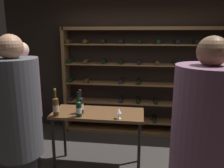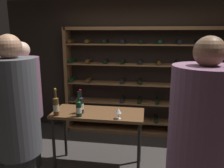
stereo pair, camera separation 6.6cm
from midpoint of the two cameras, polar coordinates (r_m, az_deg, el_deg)
The scene contains 11 objects.
back_wall at distance 4.56m, azimuth 4.93°, elevation 4.41°, with size 5.28×0.10×2.64m, color black.
wine_rack at distance 4.40m, azimuth 8.31°, elevation 0.44°, with size 3.31×0.32×2.10m.
tasting_table at distance 3.28m, azimuth -4.16°, elevation -8.82°, with size 1.30×0.56×0.88m.
person_guest_plum_blouse at distance 2.35m, azimuth -23.48°, elevation -10.59°, with size 0.44×0.44×1.98m.
person_guest_blue_shirt at distance 4.46m, azimuth -23.74°, elevation -1.07°, with size 0.50×0.50×1.83m.
person_host_in_suit at distance 1.98m, azimuth 21.20°, elevation -15.40°, with size 0.51×0.51×1.98m.
person_guest_khaki at distance 3.45m, azimuth -21.74°, elevation -4.21°, with size 0.45×0.45×1.88m.
wine_bottle_black_capsule at distance 3.20m, azimuth -8.63°, elevation -5.26°, with size 0.09×0.09×0.34m.
wine_bottle_green_slim at distance 3.16m, azimuth -14.72°, elevation -5.52°, with size 0.08×0.08×0.38m.
wine_bottle_amber_reserve at distance 3.07m, azimuth -9.07°, elevation -6.14°, with size 0.08×0.08×0.35m.
wine_glass_stemmed_right at distance 2.97m, azimuth 1.07°, elevation -6.93°, with size 0.08×0.08×0.15m.
Camera 1 is at (0.17, -2.59, 1.99)m, focal length 35.88 mm.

